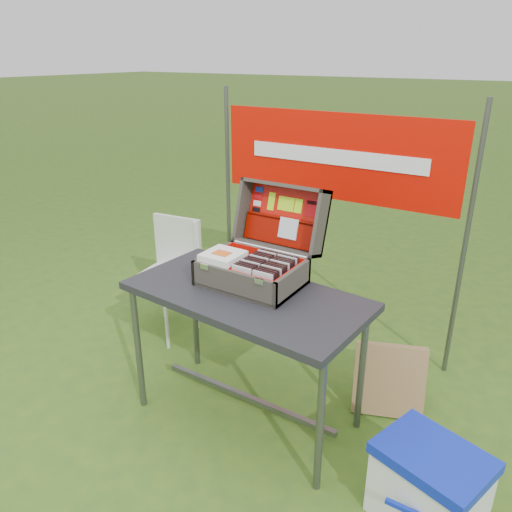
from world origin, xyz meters
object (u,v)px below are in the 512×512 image
Objects in this scene: table at (247,357)px; suitcase at (258,239)px; cooler at (429,487)px; chair at (163,280)px; cardboard_box at (389,380)px.

table is 0.64m from suitcase.
suitcase is (-0.03, 0.16, 0.62)m from table.
chair is at bearing -179.19° from cooler.
table is 1.48× the size of chair.
cardboard_box is (0.68, 0.31, -0.81)m from suitcase.
cooler is 0.73m from cardboard_box.
cardboard_box is (0.65, 0.47, -0.18)m from table.
suitcase is 1.27× the size of cardboard_box.
cardboard_box is at bearing 24.08° from suitcase.
suitcase reaches higher than cardboard_box.
cooler is 0.52× the size of chair.
suitcase is 1.39m from cooler.
cardboard_box is (1.66, 0.02, -0.21)m from chair.
suitcase reaches higher than chair.
suitcase is at bearing -176.94° from cardboard_box.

